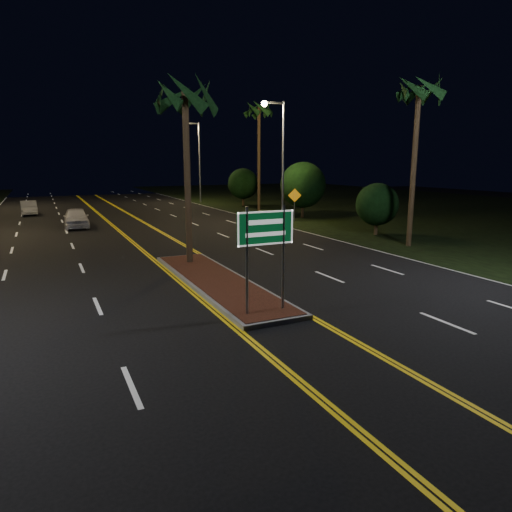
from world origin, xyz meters
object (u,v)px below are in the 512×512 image
palm_median (185,97)px  shrub_far (243,184)px  palm_right_near (419,91)px  shrub_near (377,204)px  streetlight_right_far (196,153)px  car_near (76,216)px  highway_sign (266,238)px  car_far (29,207)px  palm_right_far (259,111)px  shrub_mid (303,185)px  streetlight_right_mid (279,148)px  warning_sign (295,200)px  median_island (217,281)px

palm_median → shrub_far: bearing=61.6°
palm_right_near → shrub_near: (1.00, 4.00, -6.27)m
palm_median → streetlight_right_far: bearing=71.4°
streetlight_right_far → car_near: bearing=-131.4°
highway_sign → palm_right_near: 15.55m
palm_median → car_far: bearing=105.0°
palm_median → car_near: (-3.70, 15.25, -6.46)m
palm_right_far → shrub_mid: palm_right_far is taller
shrub_near → car_far: shrub_near is taller
palm_median → car_far: size_ratio=1.94×
palm_right_far → shrub_near: palm_right_far is taller
palm_right_near → streetlight_right_mid: bearing=98.9°
streetlight_right_far → warning_sign: (1.76, -19.47, -4.00)m
palm_median → streetlight_right_mid: bearing=47.3°
median_island → palm_right_far: 27.84m
shrub_near → median_island: bearing=-152.6°
car_near → car_far: 11.05m
palm_median → shrub_near: size_ratio=2.52×
highway_sign → palm_right_near: palm_right_near is taller
highway_sign → streetlight_right_mid: 22.18m
palm_right_far → car_far: palm_right_far is taller
median_island → palm_right_far: palm_right_far is taller
streetlight_right_far → shrub_far: (3.19, -6.00, -3.32)m
highway_sign → streetlight_right_mid: (10.61, 19.20, 3.25)m
streetlight_right_mid → shrub_near: 9.28m
streetlight_right_mid → shrub_mid: (3.39, 2.00, -2.93)m
shrub_mid → car_near: shrub_mid is taller
streetlight_right_far → palm_right_near: palm_right_near is taller
shrub_near → streetlight_right_far: bearing=95.9°
streetlight_right_mid → streetlight_right_far: size_ratio=1.00×
palm_right_far → warning_sign: bearing=-93.3°
palm_right_far → car_near: palm_right_far is taller
highway_sign → car_near: highway_sign is taller
highway_sign → warning_sign: 23.30m
car_near → shrub_near: bearing=-32.0°
streetlight_right_mid → streetlight_right_far: bearing=90.0°
palm_median → shrub_near: bearing=14.5°
highway_sign → car_near: 23.30m
median_island → car_near: 19.12m
palm_right_far → shrub_near: size_ratio=3.12×
shrub_far → highway_sign: bearing=-112.6°
palm_right_far → streetlight_right_mid: bearing=-105.3°
palm_right_near → palm_median: bearing=177.7°
shrub_far → car_far: bearing=179.1°
streetlight_right_far → palm_median: 33.28m
streetlight_right_far → shrub_far: 7.56m
streetlight_right_mid → shrub_near: (2.89, -8.00, -3.71)m
streetlight_right_far → car_near: 22.19m
palm_right_near → palm_right_far: palm_right_far is taller
shrub_near → warning_sign: (-1.13, 8.53, -0.29)m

